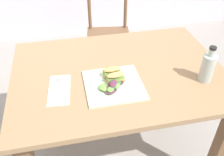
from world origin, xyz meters
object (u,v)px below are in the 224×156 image
at_px(chair_wooden_far, 108,34).
at_px(fork_on_napkin, 59,87).
at_px(sandwich_half_front, 115,77).
at_px(sandwich_half_back, 112,72).
at_px(bottle_cold_brew, 207,69).
at_px(dining_table, 119,88).
at_px(plate_lunch, 114,85).

xyz_separation_m(chair_wooden_far, fork_on_napkin, (-0.47, -1.06, 0.30)).
xyz_separation_m(sandwich_half_front, sandwich_half_back, (-0.01, 0.05, 0.00)).
relative_size(sandwich_half_back, bottle_cold_brew, 0.49).
height_order(chair_wooden_far, fork_on_napkin, chair_wooden_far).
xyz_separation_m(dining_table, chair_wooden_far, (0.13, 0.98, -0.16)).
distance_m(sandwich_half_back, fork_on_napkin, 0.29).
bearing_deg(plate_lunch, bottle_cold_brew, -6.35).
bearing_deg(fork_on_napkin, sandwich_half_back, 6.35).
bearing_deg(dining_table, fork_on_napkin, -165.98).
height_order(chair_wooden_far, sandwich_half_front, chair_wooden_far).
bearing_deg(chair_wooden_far, sandwich_half_back, -100.15).
relative_size(dining_table, fork_on_napkin, 6.42).
bearing_deg(chair_wooden_far, plate_lunch, -99.82).
bearing_deg(bottle_cold_brew, dining_table, 157.32).
xyz_separation_m(chair_wooden_far, sandwich_half_back, (-0.18, -1.03, 0.33)).
distance_m(dining_table, bottle_cold_brew, 0.51).
distance_m(dining_table, plate_lunch, 0.19).
bearing_deg(sandwich_half_front, fork_on_napkin, 175.82).
height_order(chair_wooden_far, bottle_cold_brew, bottle_cold_brew).
height_order(plate_lunch, fork_on_napkin, plate_lunch).
xyz_separation_m(sandwich_half_back, fork_on_napkin, (-0.28, -0.03, -0.03)).
bearing_deg(sandwich_half_back, dining_table, 45.19).
xyz_separation_m(plate_lunch, fork_on_napkin, (-0.28, 0.04, 0.00)).
height_order(plate_lunch, bottle_cold_brew, bottle_cold_brew).
distance_m(dining_table, sandwich_half_front, 0.20).
bearing_deg(plate_lunch, chair_wooden_far, 80.18).
height_order(sandwich_half_front, bottle_cold_brew, bottle_cold_brew).
height_order(dining_table, sandwich_half_back, sandwich_half_back).
xyz_separation_m(dining_table, fork_on_napkin, (-0.34, -0.08, 0.14)).
bearing_deg(plate_lunch, fork_on_napkin, 171.71).
bearing_deg(plate_lunch, sandwich_half_back, 84.95).
xyz_separation_m(plate_lunch, sandwich_half_front, (0.01, 0.02, 0.03)).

